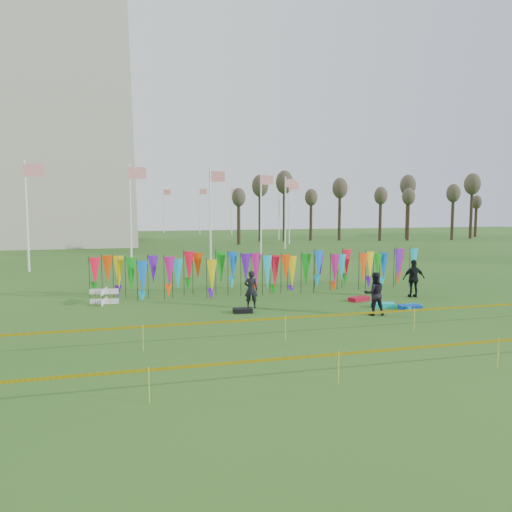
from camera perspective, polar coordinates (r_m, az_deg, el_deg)
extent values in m
plane|color=#224F16|center=(20.91, 6.25, -7.41)|extent=(160.00, 160.00, 0.00)
cylinder|color=white|center=(70.32, 2.65, 5.09)|extent=(0.16, 0.16, 8.00)
plane|color=red|center=(70.55, 3.13, 7.77)|extent=(1.40, 0.00, 1.40)
cylinder|color=white|center=(76.99, 0.31, 5.14)|extent=(0.16, 0.16, 8.00)
plane|color=red|center=(77.19, 0.75, 7.60)|extent=(1.40, 0.00, 1.40)
cylinder|color=white|center=(82.88, -2.81, 5.18)|extent=(0.16, 0.16, 8.00)
plane|color=red|center=(83.04, -2.41, 7.46)|extent=(1.40, 0.00, 1.40)
cylinder|color=white|center=(87.77, -6.47, 5.17)|extent=(0.16, 0.16, 8.00)
plane|color=red|center=(87.89, -6.11, 7.33)|extent=(1.40, 0.00, 1.40)
cylinder|color=white|center=(91.51, -10.50, 5.14)|extent=(0.16, 0.16, 8.00)
plane|color=red|center=(91.60, -10.16, 7.21)|extent=(1.40, 0.00, 1.40)
cylinder|color=white|center=(94.01, -14.76, 5.06)|extent=(0.16, 0.16, 8.00)
plane|color=red|center=(94.05, -14.45, 7.07)|extent=(1.40, 0.00, 1.40)
cylinder|color=white|center=(95.18, -19.15, 4.93)|extent=(0.16, 0.16, 8.00)
plane|color=red|center=(95.18, -18.85, 6.93)|extent=(1.40, 0.00, 1.40)
cylinder|color=white|center=(95.01, -23.57, 4.77)|extent=(0.16, 0.16, 8.00)
plane|color=red|center=(94.96, -23.29, 6.78)|extent=(1.40, 0.00, 1.40)
cylinder|color=white|center=(39.51, -24.72, 4.11)|extent=(0.16, 0.16, 8.00)
plane|color=red|center=(39.49, -24.06, 8.94)|extent=(1.40, 0.00, 1.40)
cylinder|color=white|center=(39.92, -14.16, 4.47)|extent=(0.16, 0.16, 8.00)
plane|color=red|center=(40.01, -13.40, 9.22)|extent=(1.40, 0.00, 1.40)
cylinder|color=white|center=(43.36, -5.24, 4.70)|extent=(0.16, 0.16, 8.00)
plane|color=red|center=(43.54, -4.49, 9.06)|extent=(1.40, 0.00, 1.40)
cylinder|color=white|center=(48.99, 0.57, 4.84)|extent=(0.16, 0.16, 8.00)
plane|color=red|center=(49.22, 1.26, 8.68)|extent=(1.40, 0.00, 1.40)
cylinder|color=white|center=(55.85, 3.37, 4.93)|extent=(0.16, 0.16, 8.00)
plane|color=red|center=(56.09, 3.98, 8.30)|extent=(1.40, 0.00, 1.40)
cylinder|color=white|center=(63.14, 3.83, 5.01)|extent=(0.16, 0.16, 8.00)
plane|color=red|center=(63.38, 4.37, 8.00)|extent=(1.40, 0.00, 1.40)
cylinder|color=black|center=(26.22, -18.36, -2.56)|extent=(0.03, 0.03, 2.20)
cone|color=#FF0E2E|center=(26.17, -17.76, -2.07)|extent=(0.64, 0.64, 1.60)
cylinder|color=black|center=(26.19, -17.09, -2.53)|extent=(0.03, 0.03, 2.20)
cone|color=#FF4408|center=(26.15, -16.49, -2.04)|extent=(0.64, 0.64, 1.60)
cylinder|color=black|center=(26.18, -15.82, -2.50)|extent=(0.03, 0.03, 2.20)
cone|color=yellow|center=(26.14, -15.22, -2.01)|extent=(0.64, 0.64, 1.60)
cylinder|color=black|center=(26.17, -14.55, -2.47)|extent=(0.03, 0.03, 2.20)
cone|color=#119A18|center=(26.15, -13.94, -1.98)|extent=(0.64, 0.64, 1.60)
cylinder|color=black|center=(26.19, -13.28, -2.43)|extent=(0.03, 0.03, 2.20)
cone|color=blue|center=(26.17, -12.67, -1.94)|extent=(0.64, 0.64, 1.60)
cylinder|color=black|center=(26.21, -12.01, -2.40)|extent=(0.03, 0.03, 2.20)
cone|color=#6015BE|center=(26.20, -11.40, -1.91)|extent=(0.64, 0.64, 1.60)
cylinder|color=black|center=(26.25, -10.74, -2.36)|extent=(0.03, 0.03, 2.20)
cone|color=#D01783|center=(26.24, -10.14, -1.87)|extent=(0.64, 0.64, 1.60)
cylinder|color=black|center=(26.30, -9.48, -2.32)|extent=(0.03, 0.03, 2.20)
cone|color=#0DA3C5|center=(26.29, -8.88, -1.83)|extent=(0.64, 0.64, 1.60)
cylinder|color=black|center=(26.36, -8.22, -2.28)|extent=(0.03, 0.03, 2.20)
cone|color=#FF0E2E|center=(26.36, -7.62, -1.80)|extent=(0.64, 0.64, 1.60)
cylinder|color=black|center=(26.43, -6.97, -2.25)|extent=(0.03, 0.03, 2.20)
cone|color=#FF4408|center=(26.44, -6.37, -1.76)|extent=(0.64, 0.64, 1.60)
cylinder|color=black|center=(26.52, -5.73, -2.21)|extent=(0.03, 0.03, 2.20)
cone|color=yellow|center=(26.54, -5.14, -1.72)|extent=(0.64, 0.64, 1.60)
cylinder|color=black|center=(26.62, -4.49, -2.17)|extent=(0.03, 0.03, 2.20)
cone|color=#119A18|center=(26.64, -3.91, -1.68)|extent=(0.64, 0.64, 1.60)
cylinder|color=black|center=(26.73, -3.27, -2.12)|extent=(0.03, 0.03, 2.20)
cone|color=blue|center=(26.76, -2.69, -1.64)|extent=(0.64, 0.64, 1.60)
cylinder|color=black|center=(26.86, -2.06, -2.08)|extent=(0.03, 0.03, 2.20)
cone|color=#6015BE|center=(26.89, -1.48, -1.60)|extent=(0.64, 0.64, 1.60)
cylinder|color=black|center=(26.99, -0.86, -2.04)|extent=(0.03, 0.03, 2.20)
cone|color=#D01783|center=(27.03, -0.28, -1.56)|extent=(0.64, 0.64, 1.60)
cylinder|color=black|center=(27.14, 0.33, -2.00)|extent=(0.03, 0.03, 2.20)
cone|color=#0DA3C5|center=(27.19, 0.90, -1.52)|extent=(0.64, 0.64, 1.60)
cylinder|color=black|center=(27.30, 1.51, -1.95)|extent=(0.03, 0.03, 2.20)
cone|color=#FF0E2E|center=(27.35, 2.07, -1.48)|extent=(0.64, 0.64, 1.60)
cylinder|color=black|center=(27.47, 2.67, -1.91)|extent=(0.03, 0.03, 2.20)
cone|color=#FF4408|center=(27.53, 3.23, -1.44)|extent=(0.64, 0.64, 1.60)
cylinder|color=black|center=(27.65, 3.82, -1.87)|extent=(0.03, 0.03, 2.20)
cone|color=yellow|center=(27.72, 4.37, -1.40)|extent=(0.64, 0.64, 1.60)
cylinder|color=black|center=(27.84, 4.95, -1.82)|extent=(0.03, 0.03, 2.20)
cone|color=#119A18|center=(27.91, 5.49, -1.36)|extent=(0.64, 0.64, 1.60)
cylinder|color=black|center=(28.05, 6.06, -1.78)|extent=(0.03, 0.03, 2.20)
cone|color=blue|center=(28.12, 6.60, -1.32)|extent=(0.64, 0.64, 1.60)
cylinder|color=black|center=(28.26, 7.16, -1.73)|extent=(0.03, 0.03, 2.20)
cone|color=#6015BE|center=(28.34, 7.69, -1.28)|extent=(0.64, 0.64, 1.60)
cylinder|color=black|center=(28.49, 8.24, -1.69)|extent=(0.03, 0.03, 2.20)
cone|color=#D01783|center=(28.57, 8.76, -1.24)|extent=(0.64, 0.64, 1.60)
cylinder|color=black|center=(28.72, 9.30, -1.65)|extent=(0.03, 0.03, 2.20)
cone|color=#0DA3C5|center=(28.81, 9.82, -1.20)|extent=(0.64, 0.64, 1.60)
cylinder|color=black|center=(28.96, 10.35, -1.60)|extent=(0.03, 0.03, 2.20)
cone|color=#FF0E2E|center=(29.06, 10.86, -1.16)|extent=(0.64, 0.64, 1.60)
cylinder|color=black|center=(29.22, 11.38, -1.56)|extent=(0.03, 0.03, 2.20)
cone|color=#FF4408|center=(29.32, 11.88, -1.12)|extent=(0.64, 0.64, 1.60)
cylinder|color=black|center=(29.48, 12.39, -1.52)|extent=(0.03, 0.03, 2.20)
cone|color=yellow|center=(29.58, 12.88, -1.08)|extent=(0.64, 0.64, 1.60)
cylinder|color=black|center=(29.75, 13.38, -1.47)|extent=(0.03, 0.03, 2.20)
cone|color=#119A18|center=(29.86, 13.86, -1.04)|extent=(0.64, 0.64, 1.60)
cylinder|color=black|center=(30.03, 14.36, -1.43)|extent=(0.03, 0.03, 2.20)
cone|color=blue|center=(30.14, 14.83, -1.00)|extent=(0.64, 0.64, 1.60)
cylinder|color=black|center=(30.32, 15.31, -1.39)|extent=(0.03, 0.03, 2.20)
cone|color=#6015BE|center=(30.44, 15.78, -0.96)|extent=(0.64, 0.64, 1.60)
cylinder|color=black|center=(30.62, 16.25, -1.35)|extent=(0.03, 0.03, 2.20)
cone|color=#D01783|center=(30.74, 16.71, -0.93)|extent=(0.64, 0.64, 1.60)
cylinder|color=black|center=(30.92, 17.17, -1.31)|extent=(0.03, 0.03, 2.20)
cone|color=#0DA3C5|center=(31.05, 17.62, -0.89)|extent=(0.64, 0.64, 1.60)
cube|color=yellow|center=(18.38, 9.27, -6.66)|extent=(26.00, 0.01, 0.08)
cylinder|color=yellow|center=(16.89, -13.22, -9.13)|extent=(0.02, 0.02, 0.90)
cylinder|color=yellow|center=(17.75, 3.30, -8.26)|extent=(0.02, 0.02, 0.90)
cylinder|color=yellow|center=(19.87, 17.22, -7.00)|extent=(0.02, 0.02, 0.90)
cube|color=yellow|center=(14.57, 16.62, -10.10)|extent=(26.00, 0.01, 0.08)
cylinder|color=yellow|center=(12.64, -12.51, -14.22)|extent=(0.02, 0.02, 0.90)
cylinder|color=yellow|center=(13.77, 9.30, -12.49)|extent=(0.02, 0.02, 0.90)
cylinder|color=yellow|center=(16.41, 25.67, -9.99)|extent=(0.02, 0.02, 0.90)
cylinder|color=#3D2B1E|center=(64.40, -3.07, 4.32)|extent=(0.44, 0.44, 6.40)
ellipsoid|color=#453C2E|center=(64.41, -3.09, 7.31)|extent=(1.92, 1.92, 2.56)
cylinder|color=#3D2B1E|center=(65.35, 0.37, 4.35)|extent=(0.44, 0.44, 6.40)
ellipsoid|color=#453C2E|center=(65.36, 0.37, 7.29)|extent=(1.92, 1.92, 2.56)
cylinder|color=#3D2B1E|center=(66.53, 3.70, 4.36)|extent=(0.44, 0.44, 6.40)
ellipsoid|color=#453C2E|center=(66.54, 3.72, 7.25)|extent=(1.92, 1.92, 2.56)
cylinder|color=#3D2B1E|center=(67.93, 6.90, 4.36)|extent=(0.44, 0.44, 6.40)
ellipsoid|color=#453C2E|center=(67.94, 6.94, 7.19)|extent=(1.92, 1.92, 2.56)
cylinder|color=#3D2B1E|center=(69.53, 9.97, 4.34)|extent=(0.44, 0.44, 6.40)
ellipsoid|color=#453C2E|center=(69.54, 10.02, 7.11)|extent=(1.92, 1.92, 2.56)
cylinder|color=#3D2B1E|center=(71.32, 12.89, 4.32)|extent=(0.44, 0.44, 6.40)
ellipsoid|color=#453C2E|center=(71.32, 12.95, 7.01)|extent=(1.92, 1.92, 2.56)
cylinder|color=#3D2B1E|center=(73.28, 15.66, 4.28)|extent=(0.44, 0.44, 6.40)
ellipsoid|color=#453C2E|center=(73.29, 15.73, 6.91)|extent=(1.92, 1.92, 2.56)
cylinder|color=#3D2B1E|center=(75.40, 18.28, 4.24)|extent=(0.44, 0.44, 6.40)
ellipsoid|color=#453C2E|center=(75.41, 18.36, 6.79)|extent=(1.92, 1.92, 2.56)
cylinder|color=#3D2B1E|center=(77.67, 20.75, 4.19)|extent=(0.44, 0.44, 6.40)
ellipsoid|color=#453C2E|center=(77.68, 20.84, 6.67)|extent=(1.92, 1.92, 2.56)
cylinder|color=#3D2B1E|center=(80.08, 23.08, 4.14)|extent=(0.44, 0.44, 6.40)
ellipsoid|color=#453C2E|center=(80.09, 23.17, 6.54)|extent=(1.92, 1.92, 2.56)
cylinder|color=#3D2B1E|center=(82.61, 25.26, 4.08)|extent=(0.44, 0.44, 6.40)
ellipsoid|color=#453C2E|center=(82.62, 25.36, 6.41)|extent=(1.92, 1.92, 2.56)
cylinder|color=red|center=(24.97, -17.76, -4.59)|extent=(0.02, 0.02, 0.78)
cylinder|color=red|center=(24.95, -16.20, -4.56)|extent=(0.02, 0.02, 0.78)
cylinder|color=red|center=(25.64, -17.69, -4.33)|extent=(0.02, 0.02, 0.78)
cylinder|color=red|center=(25.62, -16.17, -4.29)|extent=(0.02, 0.02, 0.78)
imported|color=black|center=(23.28, -0.56, -3.83)|extent=(0.73, 0.60, 1.76)
imported|color=black|center=(22.36, 13.38, -4.21)|extent=(1.01, 0.74, 1.88)
imported|color=black|center=(27.26, 17.59, -2.47)|extent=(1.25, 0.84, 1.97)
cube|color=#0ED5CC|center=(24.31, 14.33, -5.45)|extent=(1.12, 0.74, 0.21)
cube|color=#0B3FB3|center=(24.10, 17.19, -5.62)|extent=(1.08, 0.71, 0.21)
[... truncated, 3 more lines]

